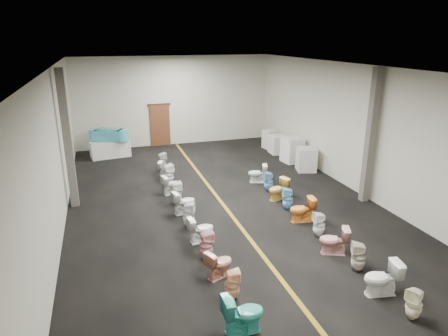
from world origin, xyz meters
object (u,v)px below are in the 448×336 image
(toilet_left_0, at_px, (243,314))
(toilet_right_2, at_px, (359,257))
(toilet_right_3, at_px, (334,241))
(appliance_crate_d, at_px, (270,139))
(toilet_left_2, at_px, (219,264))
(appliance_crate_c, at_px, (278,144))
(bathtub, at_px, (109,134))
(toilet_left_10, at_px, (167,170))
(toilet_left_5, at_px, (189,215))
(appliance_crate_b, at_px, (292,150))
(toilet_left_1, at_px, (232,285))
(toilet_left_11, at_px, (162,161))
(toilet_left_8, at_px, (172,184))
(toilet_right_1, at_px, (382,278))
(toilet_right_0, at_px, (414,304))
(toilet_right_8, at_px, (269,181))
(toilet_left_4, at_px, (201,229))
(toilet_left_3, at_px, (206,245))
(display_table, at_px, (110,149))
(toilet_left_9, at_px, (168,175))
(appliance_crate_a, at_px, (306,159))
(toilet_right_9, at_px, (258,173))
(toilet_right_4, at_px, (319,224))
(toilet_right_6, at_px, (288,199))
(toilet_left_6, at_px, (184,202))
(toilet_left_7, at_px, (176,193))
(toilet_right_7, at_px, (278,189))
(toilet_right_5, at_px, (302,210))

(toilet_left_0, relative_size, toilet_right_2, 1.09)
(toilet_right_2, relative_size, toilet_right_3, 1.00)
(appliance_crate_d, bearing_deg, toilet_left_2, -119.46)
(appliance_crate_c, distance_m, toilet_right_2, 10.27)
(bathtub, height_order, toilet_left_10, bathtub)
(toilet_right_3, bearing_deg, toilet_left_5, -105.33)
(appliance_crate_b, relative_size, appliance_crate_c, 1.25)
(toilet_left_1, xyz_separation_m, toilet_left_11, (-0.05, 9.20, 0.03))
(bathtub, bearing_deg, appliance_crate_c, 10.25)
(bathtub, height_order, toilet_left_2, bathtub)
(toilet_left_8, relative_size, toilet_right_1, 0.88)
(toilet_right_0, distance_m, toilet_right_8, 7.28)
(toilet_left_0, bearing_deg, toilet_left_4, -2.42)
(toilet_right_2, bearing_deg, toilet_left_3, -92.26)
(display_table, bearing_deg, toilet_left_0, -81.43)
(appliance_crate_b, bearing_deg, toilet_right_0, -103.52)
(bathtub, relative_size, appliance_crate_c, 1.98)
(toilet_left_0, xyz_separation_m, toilet_right_0, (3.37, -0.66, -0.06))
(appliance_crate_d, distance_m, toilet_left_9, 6.97)
(toilet_left_9, relative_size, toilet_right_8, 1.12)
(toilet_left_4, bearing_deg, toilet_left_5, 0.30)
(toilet_left_10, bearing_deg, toilet_left_9, -164.88)
(toilet_left_10, bearing_deg, appliance_crate_a, -76.51)
(toilet_left_3, distance_m, toilet_left_5, 1.91)
(toilet_right_2, bearing_deg, toilet_right_9, -156.32)
(toilet_right_4, bearing_deg, toilet_right_9, -178.91)
(toilet_left_0, bearing_deg, appliance_crate_d, -26.57)
(toilet_left_4, distance_m, toilet_right_6, 3.46)
(toilet_left_9, distance_m, toilet_right_4, 6.29)
(display_table, distance_m, toilet_right_2, 12.93)
(toilet_left_6, distance_m, toilet_left_8, 1.76)
(toilet_left_7, distance_m, toilet_right_7, 3.51)
(bathtub, relative_size, appliance_crate_d, 1.91)
(toilet_left_11, bearing_deg, toilet_left_4, 171.01)
(toilet_left_7, height_order, toilet_left_10, toilet_left_7)
(toilet_left_11, bearing_deg, toilet_left_2, 170.87)
(appliance_crate_a, height_order, toilet_right_9, appliance_crate_a)
(toilet_left_8, relative_size, toilet_right_5, 0.91)
(toilet_left_2, xyz_separation_m, toilet_right_4, (3.26, 1.08, 0.02))
(toilet_left_3, height_order, toilet_right_1, toilet_right_1)
(bathtub, xyz_separation_m, toilet_left_2, (2.05, -11.03, -0.72))
(toilet_right_2, height_order, toilet_right_4, toilet_right_2)
(toilet_left_8, relative_size, toilet_left_9, 0.84)
(toilet_left_7, distance_m, toilet_right_0, 7.89)
(toilet_left_1, relative_size, toilet_right_3, 0.94)
(bathtub, bearing_deg, toilet_left_10, -37.77)
(toilet_left_6, height_order, toilet_left_11, same)
(toilet_left_1, relative_size, toilet_left_6, 0.93)
(bathtub, relative_size, toilet_left_6, 2.32)
(display_table, bearing_deg, toilet_left_9, -67.35)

